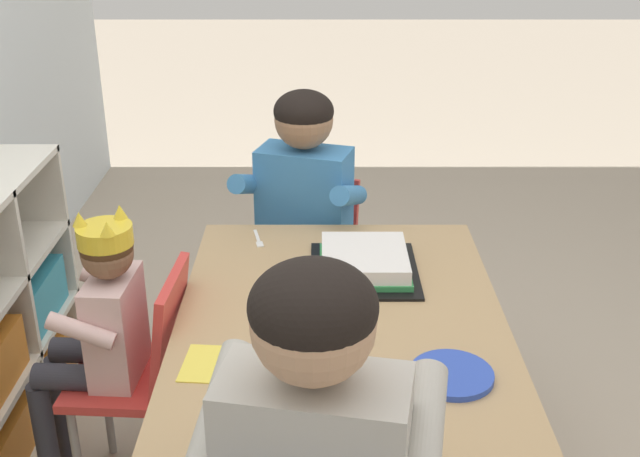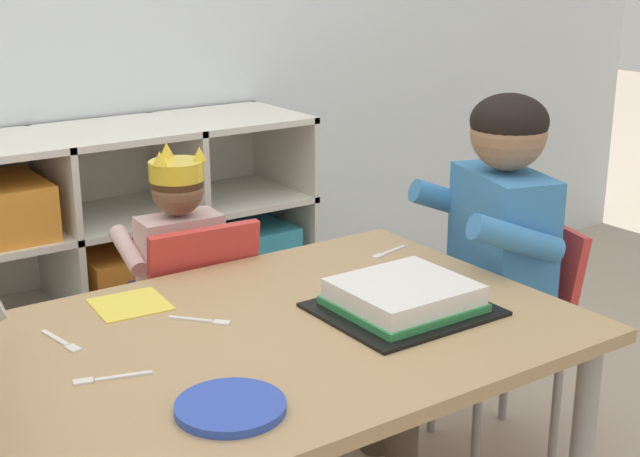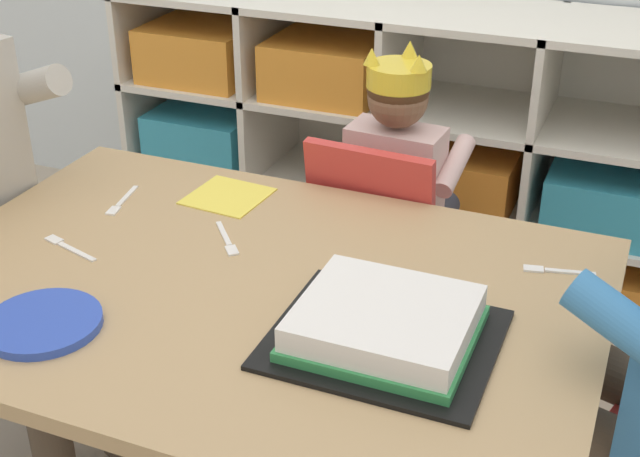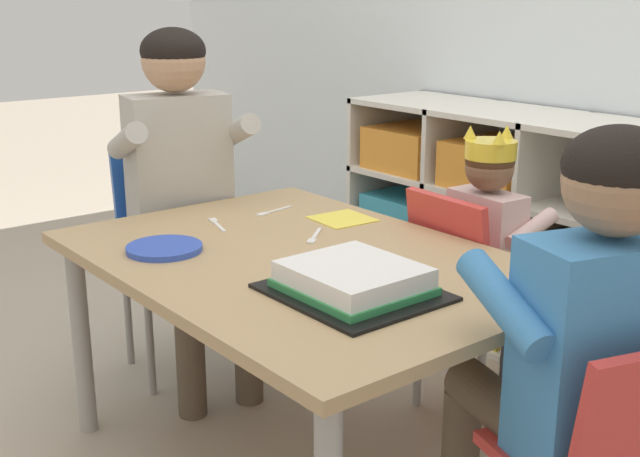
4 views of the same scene
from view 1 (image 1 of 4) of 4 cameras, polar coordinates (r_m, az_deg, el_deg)
activity_table at (r=2.03m, az=1.52°, el=-8.16°), size 1.19×0.83×0.58m
classroom_chair_blue at (r=2.20m, az=-12.53°, el=-9.66°), size 0.33×0.32×0.67m
child_with_crown at (r=2.17m, az=-15.61°, el=-6.61°), size 0.31×0.31×0.84m
classroom_chair_guest_side at (r=2.79m, az=-0.76°, el=-1.79°), size 0.39×0.40×0.64m
guest_at_table_side at (r=2.61m, az=-1.51°, el=1.39°), size 0.48×0.46×0.98m
birthday_cake_on_tray at (r=2.22m, az=3.20°, el=-2.49°), size 0.34×0.30×0.06m
paper_plate_stack at (r=1.81m, az=9.45°, el=-10.32°), size 0.19×0.19×0.01m
paper_napkin_square at (r=1.85m, az=-7.48°, el=-9.63°), size 0.16×0.16×0.00m
fork_scattered_mid_table at (r=1.68m, az=-4.51°, el=-13.21°), size 0.04×0.13×0.00m
fork_beside_plate_stack at (r=1.69m, az=2.34°, el=-12.97°), size 0.14×0.05×0.00m
fork_near_child_seat at (r=2.42m, az=-4.46°, el=-0.80°), size 0.12×0.04×0.00m
fork_near_cake_tray at (r=1.90m, az=-2.05°, el=-8.22°), size 0.10×0.11×0.00m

